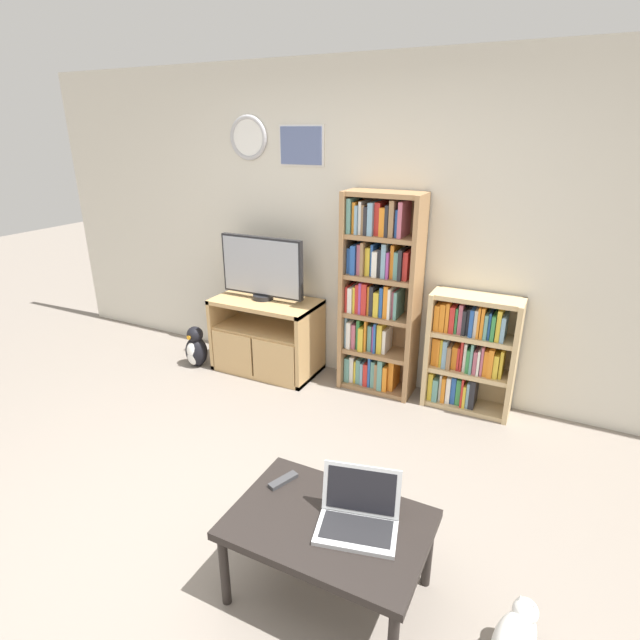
{
  "coord_description": "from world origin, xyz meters",
  "views": [
    {
      "loc": [
        1.47,
        -1.61,
        2.07
      ],
      "look_at": [
        0.07,
        1.19,
        0.87
      ],
      "focal_mm": 28.0,
      "sensor_mm": 36.0,
      "label": 1
    }
  ],
  "objects_px": {
    "tv_stand": "(266,336)",
    "penguin_figurine": "(196,348)",
    "remote_near_laptop": "(283,480)",
    "bookshelf_tall": "(378,295)",
    "laptop": "(358,514)",
    "coffee_table": "(329,529)",
    "cat": "(515,637)",
    "bookshelf_short": "(468,352)",
    "television": "(262,268)"
  },
  "relations": [
    {
      "from": "tv_stand",
      "to": "remote_near_laptop",
      "type": "xyz_separation_m",
      "value": [
        1.22,
        -1.75,
        0.1
      ]
    },
    {
      "from": "tv_stand",
      "to": "bookshelf_short",
      "type": "relative_size",
      "value": 1.0
    },
    {
      "from": "cat",
      "to": "tv_stand",
      "type": "bearing_deg",
      "value": 160.93
    },
    {
      "from": "television",
      "to": "bookshelf_short",
      "type": "relative_size",
      "value": 0.84
    },
    {
      "from": "bookshelf_short",
      "to": "coffee_table",
      "type": "bearing_deg",
      "value": -95.94
    },
    {
      "from": "television",
      "to": "remote_near_laptop",
      "type": "xyz_separation_m",
      "value": [
        1.25,
        -1.78,
        -0.51
      ]
    },
    {
      "from": "television",
      "to": "bookshelf_short",
      "type": "distance_m",
      "value": 1.85
    },
    {
      "from": "bookshelf_tall",
      "to": "remote_near_laptop",
      "type": "relative_size",
      "value": 9.94
    },
    {
      "from": "penguin_figurine",
      "to": "remote_near_laptop",
      "type": "bearing_deg",
      "value": -39.5
    },
    {
      "from": "bookshelf_tall",
      "to": "laptop",
      "type": "distance_m",
      "value": 2.12
    },
    {
      "from": "television",
      "to": "cat",
      "type": "height_order",
      "value": "television"
    },
    {
      "from": "remote_near_laptop",
      "to": "penguin_figurine",
      "type": "bearing_deg",
      "value": 161.67
    },
    {
      "from": "tv_stand",
      "to": "remote_near_laptop",
      "type": "height_order",
      "value": "tv_stand"
    },
    {
      "from": "tv_stand",
      "to": "laptop",
      "type": "relative_size",
      "value": 2.31
    },
    {
      "from": "laptop",
      "to": "cat",
      "type": "bearing_deg",
      "value": -12.15
    },
    {
      "from": "television",
      "to": "bookshelf_short",
      "type": "bearing_deg",
      "value": 4.04
    },
    {
      "from": "cat",
      "to": "penguin_figurine",
      "type": "distance_m",
      "value": 3.39
    },
    {
      "from": "bookshelf_short",
      "to": "penguin_figurine",
      "type": "xyz_separation_m",
      "value": [
        -2.37,
        -0.38,
        -0.29
      ]
    },
    {
      "from": "tv_stand",
      "to": "laptop",
      "type": "bearing_deg",
      "value": -48.06
    },
    {
      "from": "television",
      "to": "bookshelf_tall",
      "type": "xyz_separation_m",
      "value": [
        1.03,
        0.11,
        -0.13
      ]
    },
    {
      "from": "television",
      "to": "coffee_table",
      "type": "relative_size",
      "value": 0.88
    },
    {
      "from": "tv_stand",
      "to": "laptop",
      "type": "distance_m",
      "value": 2.49
    },
    {
      "from": "tv_stand",
      "to": "penguin_figurine",
      "type": "height_order",
      "value": "tv_stand"
    },
    {
      "from": "television",
      "to": "bookshelf_short",
      "type": "height_order",
      "value": "television"
    },
    {
      "from": "tv_stand",
      "to": "penguin_figurine",
      "type": "distance_m",
      "value": 0.69
    },
    {
      "from": "television",
      "to": "penguin_figurine",
      "type": "relative_size",
      "value": 2.03
    },
    {
      "from": "coffee_table",
      "to": "penguin_figurine",
      "type": "bearing_deg",
      "value": 142.51
    },
    {
      "from": "laptop",
      "to": "cat",
      "type": "relative_size",
      "value": 0.79
    },
    {
      "from": "cat",
      "to": "penguin_figurine",
      "type": "height_order",
      "value": "penguin_figurine"
    },
    {
      "from": "tv_stand",
      "to": "bookshelf_tall",
      "type": "bearing_deg",
      "value": 8.25
    },
    {
      "from": "television",
      "to": "remote_near_laptop",
      "type": "distance_m",
      "value": 2.23
    },
    {
      "from": "television",
      "to": "laptop",
      "type": "height_order",
      "value": "television"
    },
    {
      "from": "bookshelf_short",
      "to": "television",
      "type": "bearing_deg",
      "value": -175.96
    },
    {
      "from": "cat",
      "to": "penguin_figurine",
      "type": "bearing_deg",
      "value": 170.52
    },
    {
      "from": "television",
      "to": "penguin_figurine",
      "type": "height_order",
      "value": "television"
    },
    {
      "from": "bookshelf_tall",
      "to": "penguin_figurine",
      "type": "xyz_separation_m",
      "value": [
        -1.63,
        -0.37,
        -0.65
      ]
    },
    {
      "from": "tv_stand",
      "to": "bookshelf_tall",
      "type": "height_order",
      "value": "bookshelf_tall"
    },
    {
      "from": "bookshelf_tall",
      "to": "laptop",
      "type": "bearing_deg",
      "value": -71.62
    },
    {
      "from": "laptop",
      "to": "penguin_figurine",
      "type": "bearing_deg",
      "value": 131.16
    },
    {
      "from": "coffee_table",
      "to": "penguin_figurine",
      "type": "relative_size",
      "value": 2.29
    },
    {
      "from": "television",
      "to": "bookshelf_tall",
      "type": "relative_size",
      "value": 0.48
    },
    {
      "from": "tv_stand",
      "to": "television",
      "type": "relative_size",
      "value": 1.18
    },
    {
      "from": "remote_near_laptop",
      "to": "bookshelf_short",
      "type": "bearing_deg",
      "value": 95.68
    },
    {
      "from": "tv_stand",
      "to": "cat",
      "type": "distance_m",
      "value": 2.99
    },
    {
      "from": "television",
      "to": "remote_near_laptop",
      "type": "height_order",
      "value": "television"
    },
    {
      "from": "coffee_table",
      "to": "television",
      "type": "bearing_deg",
      "value": 129.23
    },
    {
      "from": "coffee_table",
      "to": "penguin_figurine",
      "type": "xyz_separation_m",
      "value": [
        -2.16,
        1.66,
        -0.21
      ]
    },
    {
      "from": "bookshelf_short",
      "to": "coffee_table",
      "type": "distance_m",
      "value": 2.05
    },
    {
      "from": "laptop",
      "to": "coffee_table",
      "type": "bearing_deg",
      "value": -176.53
    },
    {
      "from": "bookshelf_short",
      "to": "laptop",
      "type": "bearing_deg",
      "value": -92.45
    }
  ]
}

